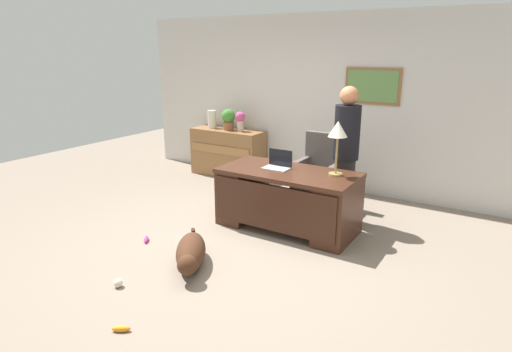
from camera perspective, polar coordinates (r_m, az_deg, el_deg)
ground_plane at (r=5.06m, az=-2.68°, el=-8.84°), size 12.00×12.00×0.00m
back_wall at (r=6.92m, az=9.63°, el=9.52°), size 7.00×0.16×2.70m
desk at (r=5.31m, az=4.08°, el=-2.92°), size 1.69×0.82×0.74m
credenza at (r=7.60m, az=-3.75°, el=3.12°), size 1.31×0.50×0.82m
armchair at (r=6.10m, az=8.57°, el=0.20°), size 0.60×0.59×1.04m
person_standing at (r=5.53m, az=11.82°, el=2.94°), size 0.32×0.32×1.74m
dog_lying at (r=4.53m, az=-8.67°, el=-10.04°), size 0.66×0.78×0.30m
laptop at (r=5.33m, az=2.96°, el=1.64°), size 0.32×0.22×0.22m
desk_lamp at (r=5.01m, az=10.79°, el=5.67°), size 0.22×0.22×0.64m
vase_with_flowers at (r=7.34m, az=-2.11°, el=7.48°), size 0.17×0.17×0.33m
vase_empty at (r=7.69m, az=-5.85°, el=7.51°), size 0.15×0.15×0.31m
potted_plant at (r=7.47m, az=-3.67°, el=7.63°), size 0.24×0.24×0.36m
dog_toy_ball at (r=4.38m, az=-17.81°, el=-13.37°), size 0.08×0.08×0.08m
dog_toy_bone at (r=5.25m, az=-14.36°, el=-8.14°), size 0.14×0.16×0.05m
dog_toy_plush at (r=3.79m, az=-17.46°, el=-18.76°), size 0.16×0.12×0.05m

